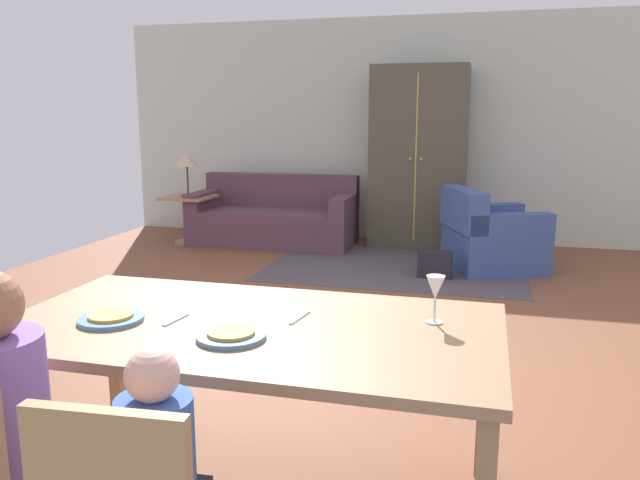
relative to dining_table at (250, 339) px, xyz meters
The scene contains 18 objects.
ground_plane 2.38m from the dining_table, 91.58° to the left, with size 7.43×6.77×0.02m, color brown.
back_wall 5.74m from the dining_table, 90.63° to the left, with size 7.43×0.10×2.70m, color beige.
dining_table is the anchor object (origin of this frame).
plate_near_man 0.54m from the dining_table, 167.08° to the right, with size 0.25×0.25×0.02m, color teal.
pizza_near_man 0.54m from the dining_table, 167.08° to the right, with size 0.17×0.17×0.01m, color gold.
plate_near_child 0.19m from the dining_table, 90.00° to the right, with size 0.25×0.25×0.02m, color teal.
pizza_near_child 0.20m from the dining_table, 90.00° to the right, with size 0.17×0.17×0.01m, color gold.
wine_glass 0.74m from the dining_table, 14.72° to the left, with size 0.07×0.07×0.19m.
fork 0.30m from the dining_table, behind, with size 0.02×0.15×0.01m, color silver.
knife 0.21m from the dining_table, 30.28° to the left, with size 0.01×0.17×0.01m, color silver.
person_man 0.89m from the dining_table, 127.33° to the right, with size 0.30×0.41×1.11m.
area_rug 4.17m from the dining_table, 90.16° to the left, with size 2.60×1.80×0.01m, color #4D4549.
couch 5.24m from the dining_table, 107.91° to the left, with size 1.94×0.86×0.82m.
armchair 4.41m from the dining_table, 78.00° to the left, with size 1.12×1.11×0.82m.
armoire 5.33m from the dining_table, 89.25° to the left, with size 1.10×0.59×2.10m.
side_table 5.40m from the dining_table, 118.96° to the left, with size 0.56×0.56×0.58m.
table_lamp 5.40m from the dining_table, 118.96° to the left, with size 0.26×0.26×0.54m.
handbag 3.88m from the dining_table, 83.82° to the left, with size 0.32×0.16×0.26m, color #25212A.
Camera 1 is at (0.91, -3.64, 1.54)m, focal length 35.33 mm.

